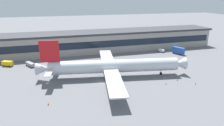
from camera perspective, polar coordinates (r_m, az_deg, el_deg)
name	(u,v)px	position (r m, az deg, el deg)	size (l,w,h in m)	color
ground_plane	(102,82)	(82.67, -3.01, -5.53)	(600.00, 600.00, 0.00)	slate
terminal_building	(83,42)	(128.21, -8.19, 6.00)	(176.74, 19.55, 12.47)	#9E9993
airliner	(112,66)	(86.51, 0.12, -0.92)	(64.98, 55.99, 16.75)	silver
baggage_tug	(161,50)	(130.43, 13.86, 3.52)	(3.06, 4.05, 1.85)	white
catering_truck	(178,50)	(128.72, 18.38, 3.47)	(5.24, 7.64, 4.15)	#2651A5
crew_van	(7,63)	(114.03, -27.71, -0.06)	(5.63, 4.36, 2.55)	yellow
belt_loader	(30,64)	(108.63, -22.28, -0.31)	(5.04, 6.51, 1.95)	gray
traffic_cone_0	(166,84)	(83.55, 15.16, -5.69)	(0.50, 0.50, 0.62)	#F2590C
traffic_cone_1	(48,104)	(69.51, -17.72, -11.07)	(0.59, 0.59, 0.74)	#F2590C
traffic_cone_2	(196,84)	(87.42, 22.77, -5.43)	(0.52, 0.52, 0.65)	#F2590C
traffic_cone_3	(177,80)	(88.34, 18.17, -4.59)	(0.60, 0.60, 0.75)	#F2590C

